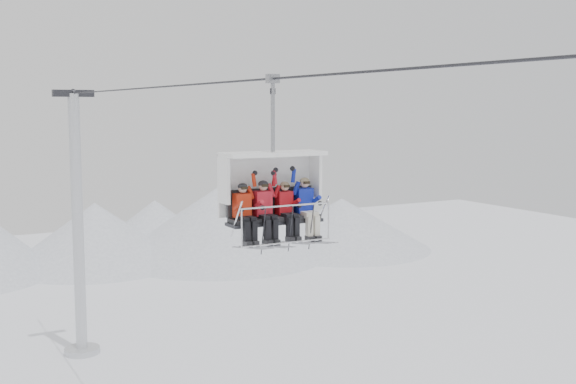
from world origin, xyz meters
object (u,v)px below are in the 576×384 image
skier_center_left (265,209)px  skier_center_right (287,208)px  lift_tower_right (78,243)px  skier_far_right (306,206)px  chairlift_carrier (270,186)px  skier_far_left (244,211)px

skier_center_left → skier_center_right: 0.59m
lift_tower_right → skier_center_right: size_ratio=7.99×
skier_center_left → skier_center_right: (0.59, -0.01, -0.02)m
skier_center_right → skier_far_right: size_ratio=1.00×
chairlift_carrier → skier_far_left: chairlift_carrier is taller
lift_tower_right → chairlift_carrier: bearing=-90.0°
lift_tower_right → skier_far_right: lift_tower_right is taller
skier_far_left → skier_far_right: skier_far_right is taller
skier_far_left → skier_center_left: bearing=0.5°
lift_tower_right → skier_far_left: bearing=-92.3°
skier_center_left → lift_tower_right: bearing=89.2°
skier_far_left → skier_center_right: skier_far_left is taller
chairlift_carrier → skier_far_left: 1.05m
skier_far_left → skier_center_left: (0.54, 0.00, 0.02)m
lift_tower_right → skier_center_left: lift_tower_right is taller
chairlift_carrier → skier_far_right: 1.01m
chairlift_carrier → skier_center_right: chairlift_carrier is taller
chairlift_carrier → skier_far_right: size_ratio=2.36×
skier_far_right → skier_far_left: bearing=-179.8°
lift_tower_right → skier_far_right: (0.83, -21.42, 4.43)m
chairlift_carrier → skier_center_left: chairlift_carrier is taller
skier_center_left → skier_center_right: size_ratio=1.00×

